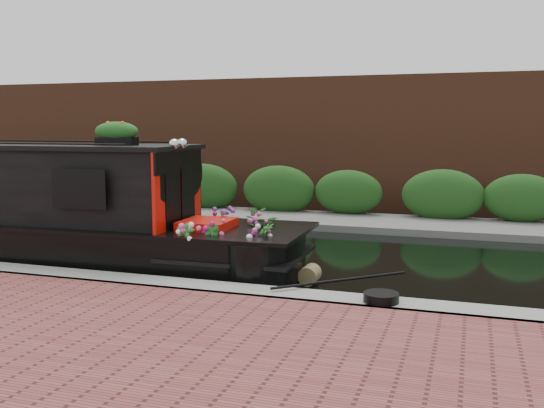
% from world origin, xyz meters
% --- Properties ---
extents(ground, '(80.00, 80.00, 0.00)m').
position_xyz_m(ground, '(0.00, 0.00, 0.00)').
color(ground, black).
rests_on(ground, ground).
extents(near_bank_coping, '(40.00, 0.60, 0.50)m').
position_xyz_m(near_bank_coping, '(0.00, -3.30, 0.00)').
color(near_bank_coping, gray).
rests_on(near_bank_coping, ground).
extents(far_bank_path, '(40.00, 2.40, 0.34)m').
position_xyz_m(far_bank_path, '(0.00, 4.20, 0.00)').
color(far_bank_path, '#63635F').
rests_on(far_bank_path, ground).
extents(far_hedge, '(40.00, 1.10, 2.80)m').
position_xyz_m(far_hedge, '(0.00, 5.10, 0.00)').
color(far_hedge, '#1E4717').
rests_on(far_hedge, ground).
extents(far_brick_wall, '(40.00, 1.00, 8.00)m').
position_xyz_m(far_brick_wall, '(0.00, 7.20, 0.00)').
color(far_brick_wall, brown).
rests_on(far_brick_wall, ground).
extents(rope_fender, '(0.31, 0.38, 0.31)m').
position_xyz_m(rope_fender, '(2.87, -1.83, 0.15)').
color(rope_fender, brown).
rests_on(rope_fender, ground).
extents(coiled_mooring_rope, '(0.46, 0.46, 0.12)m').
position_xyz_m(coiled_mooring_rope, '(4.23, -3.32, 0.31)').
color(coiled_mooring_rope, black).
rests_on(coiled_mooring_rope, near_bank_coping).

